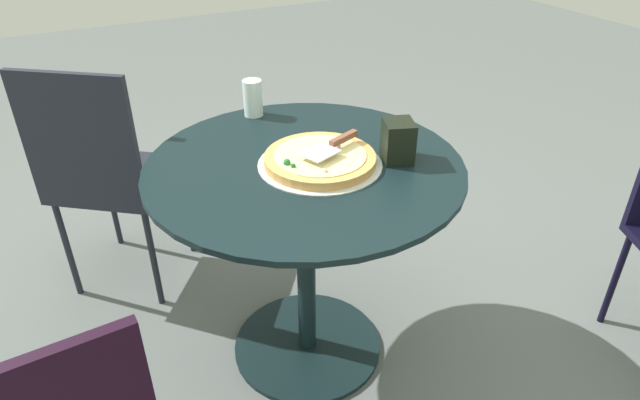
% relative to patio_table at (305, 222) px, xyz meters
% --- Properties ---
extents(ground_plane, '(10.00, 10.00, 0.00)m').
position_rel_patio_table_xyz_m(ground_plane, '(0.00, 0.00, -0.54)').
color(ground_plane, '#5C6261').
extents(patio_table, '(0.93, 0.93, 0.75)m').
position_rel_patio_table_xyz_m(patio_table, '(0.00, 0.00, 0.00)').
color(patio_table, black).
rests_on(patio_table, ground).
extents(pizza_on_tray, '(0.36, 0.36, 0.05)m').
position_rel_patio_table_xyz_m(pizza_on_tray, '(-0.03, -0.04, 0.22)').
color(pizza_on_tray, silver).
rests_on(pizza_on_tray, patio_table).
extents(pizza_server, '(0.12, 0.21, 0.02)m').
position_rel_patio_table_xyz_m(pizza_server, '(-0.03, -0.08, 0.26)').
color(pizza_server, silver).
rests_on(pizza_server, pizza_on_tray).
extents(drinking_cup, '(0.07, 0.07, 0.12)m').
position_rel_patio_table_xyz_m(drinking_cup, '(0.40, 0.00, 0.27)').
color(drinking_cup, silver).
rests_on(drinking_cup, patio_table).
extents(napkin_dispenser, '(0.12, 0.11, 0.12)m').
position_rel_patio_table_xyz_m(napkin_dispenser, '(-0.10, -0.25, 0.27)').
color(napkin_dispenser, black).
rests_on(napkin_dispenser, patio_table).
extents(patio_chair_far, '(0.57, 0.57, 0.94)m').
position_rel_patio_table_xyz_m(patio_chair_far, '(0.66, 0.50, -0.01)').
color(patio_chair_far, black).
rests_on(patio_chair_far, ground).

